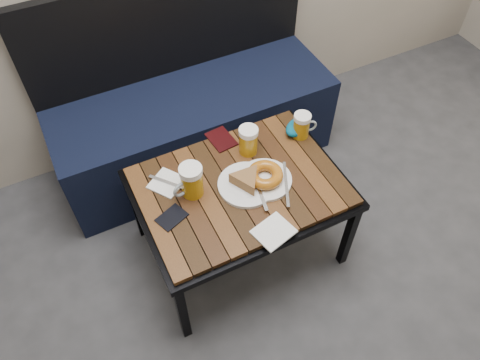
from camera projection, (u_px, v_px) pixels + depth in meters
name	position (u px, v px, depth m)	size (l,w,h in m)	color
bench	(193.00, 119.00, 2.41)	(1.40, 0.50, 0.95)	black
cafe_table	(240.00, 191.00, 1.91)	(0.84, 0.62, 0.47)	black
beer_mug_left	(191.00, 181.00, 1.80)	(0.14, 0.10, 0.15)	#AF7A0E
beer_mug_centre	(249.00, 140.00, 1.95)	(0.12, 0.11, 0.13)	#AF7A0E
beer_mug_right	(302.00, 125.00, 2.01)	(0.11, 0.09, 0.12)	#AF7A0E
plate_pie	(247.00, 182.00, 1.86)	(0.23, 0.23, 0.07)	white
plate_bagel	(265.00, 177.00, 1.87)	(0.23, 0.28, 0.06)	white
napkin_left	(167.00, 183.00, 1.88)	(0.17, 0.17, 0.01)	white
napkin_right	(274.00, 232.00, 1.73)	(0.16, 0.15, 0.01)	white
passport_navy	(172.00, 217.00, 1.78)	(0.08, 0.11, 0.01)	black
passport_burgundy	(221.00, 139.00, 2.04)	(0.10, 0.13, 0.01)	black
knit_pouch	(298.00, 127.00, 2.05)	(0.13, 0.09, 0.06)	#055587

